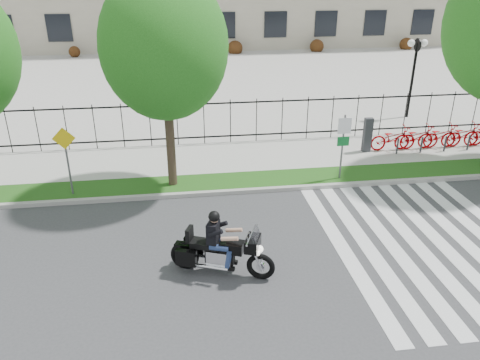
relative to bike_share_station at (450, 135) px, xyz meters
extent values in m
plane|color=#39393B|center=(-9.64, -7.20, -0.69)|extent=(120.00, 120.00, 0.00)
cube|color=#9D9C94|center=(-9.64, -3.10, -0.61)|extent=(60.00, 0.20, 0.15)
cube|color=#224D13|center=(-9.64, -2.25, -0.61)|extent=(60.00, 1.50, 0.15)
cube|color=#A39F99|center=(-9.64, 0.25, -0.61)|extent=(60.00, 3.50, 0.15)
cube|color=#A39F99|center=(-9.64, 17.80, -0.64)|extent=(80.00, 34.00, 0.10)
cylinder|color=black|center=(0.36, 4.80, 1.31)|extent=(0.14, 0.14, 4.00)
cylinder|color=black|center=(0.36, 4.80, 3.21)|extent=(0.06, 0.70, 0.70)
sphere|color=white|center=(0.01, 4.80, 3.31)|extent=(0.36, 0.36, 0.36)
sphere|color=white|center=(0.71, 4.80, 3.31)|extent=(0.36, 0.36, 0.36)
cylinder|color=#36251D|center=(-12.32, -2.25, 1.32)|extent=(0.32, 0.32, 3.71)
ellipsoid|color=#155413|center=(-12.32, -2.25, 4.46)|extent=(4.29, 4.29, 4.93)
cube|color=#2D2D33|center=(-3.90, 0.00, 0.21)|extent=(0.35, 0.25, 1.50)
imported|color=#A80003|center=(-2.70, 0.00, 0.00)|extent=(2.04, 0.71, 1.07)
cylinder|color=#2D2D33|center=(-2.70, -0.50, -0.19)|extent=(0.08, 0.08, 0.70)
imported|color=#A80003|center=(-1.60, 0.00, 0.00)|extent=(2.04, 0.71, 1.07)
cylinder|color=#2D2D33|center=(-1.60, -0.50, -0.19)|extent=(0.08, 0.08, 0.70)
imported|color=#A80003|center=(-0.50, 0.00, 0.00)|extent=(2.04, 0.71, 1.07)
cylinder|color=#2D2D33|center=(-0.50, -0.50, -0.19)|extent=(0.08, 0.08, 0.70)
imported|color=#A80003|center=(0.60, 0.00, 0.00)|extent=(2.04, 0.71, 1.07)
cylinder|color=#2D2D33|center=(0.60, -0.50, -0.19)|extent=(0.08, 0.08, 0.70)
cylinder|color=#59595B|center=(-5.99, -2.60, 0.71)|extent=(0.07, 0.07, 2.50)
cube|color=white|center=(-5.99, -2.64, 1.56)|extent=(0.50, 0.03, 0.60)
cube|color=#0C6626|center=(-5.99, -2.64, 0.96)|extent=(0.45, 0.03, 0.35)
cylinder|color=#59595B|center=(-15.88, -2.60, 0.66)|extent=(0.07, 0.07, 2.40)
cube|color=yellow|center=(-15.88, -2.64, 1.56)|extent=(0.78, 0.03, 0.78)
torus|color=black|center=(-10.09, -8.25, -0.31)|extent=(0.76, 0.42, 0.77)
torus|color=black|center=(-12.05, -7.47, -0.31)|extent=(0.81, 0.46, 0.81)
cube|color=black|center=(-10.30, -8.17, 0.37)|extent=(0.54, 0.69, 0.33)
cube|color=#26262B|center=(-10.22, -8.20, 0.62)|extent=(0.36, 0.58, 0.34)
cube|color=silver|center=(-11.12, -7.84, -0.19)|extent=(0.76, 0.60, 0.44)
cube|color=black|center=(-10.81, -7.96, 0.18)|extent=(0.71, 0.58, 0.29)
cube|color=black|center=(-11.48, -7.69, 0.16)|extent=(0.87, 0.66, 0.16)
cube|color=black|center=(-11.89, -7.53, 0.40)|extent=(0.24, 0.39, 0.38)
cube|color=black|center=(-12.02, -7.84, -0.13)|extent=(0.58, 0.37, 0.44)
cube|color=black|center=(-11.77, -7.22, -0.13)|extent=(0.58, 0.37, 0.44)
cube|color=black|center=(-11.28, -7.78, 0.56)|extent=(0.41, 0.51, 0.58)
sphere|color=tan|center=(-11.24, -7.79, 0.98)|extent=(0.26, 0.26, 0.26)
sphere|color=black|center=(-11.24, -7.79, 1.02)|extent=(0.30, 0.30, 0.30)
camera|label=1|loc=(-12.05, -18.28, 6.84)|focal=35.00mm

